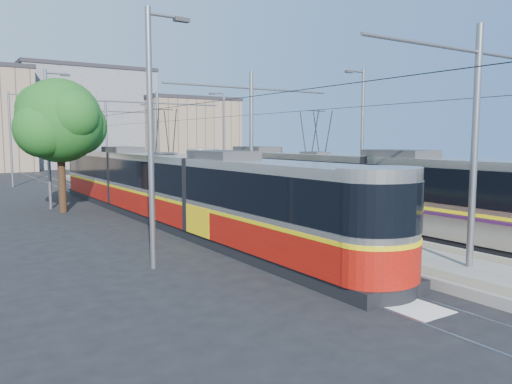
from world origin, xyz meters
TOP-DOWN VIEW (x-y plane):
  - ground at (0.00, 0.00)m, footprint 160.00×160.00m
  - platform at (0.00, 17.00)m, footprint 4.00×50.00m
  - tactile_strip_left at (-1.45, 17.00)m, footprint 0.70×50.00m
  - tactile_strip_right at (1.45, 17.00)m, footprint 0.70×50.00m
  - rails at (0.00, 17.00)m, footprint 8.71×70.00m
  - track_arrow at (-3.60, -3.00)m, footprint 1.20×5.00m
  - tram_left at (-3.60, 10.53)m, footprint 2.43×30.52m
  - tram_right at (3.60, 7.44)m, footprint 2.43×27.90m
  - catenary at (0.00, 14.15)m, footprint 9.20×70.00m
  - street_lamps at (-0.00, 21.00)m, footprint 15.18×38.22m
  - shelter at (-0.09, 11.51)m, footprint 0.67×0.98m
  - tree at (-6.89, 16.43)m, footprint 5.05×4.67m
  - building_centre at (6.00, 64.00)m, footprint 18.36×14.28m
  - building_right at (20.00, 58.00)m, footprint 14.28×10.20m

SIDE VIEW (x-z plane):
  - ground at x=0.00m, z-range 0.00..0.00m
  - track_arrow at x=-3.60m, z-range 0.00..0.01m
  - rails at x=0.00m, z-range 0.00..0.03m
  - platform at x=0.00m, z-range 0.00..0.30m
  - tactile_strip_left at x=-1.45m, z-range 0.30..0.31m
  - tactile_strip_right at x=1.45m, z-range 0.30..0.31m
  - shelter at x=-0.09m, z-range 0.35..2.39m
  - tram_left at x=-3.60m, z-range -1.04..4.46m
  - tram_right at x=3.60m, z-range -0.89..4.61m
  - street_lamps at x=0.00m, z-range 0.18..8.18m
  - catenary at x=0.00m, z-range 1.02..8.02m
  - tree at x=-6.89m, z-range 1.29..8.63m
  - building_right at x=20.00m, z-range 0.01..10.32m
  - building_centre at x=6.00m, z-range 0.01..14.26m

